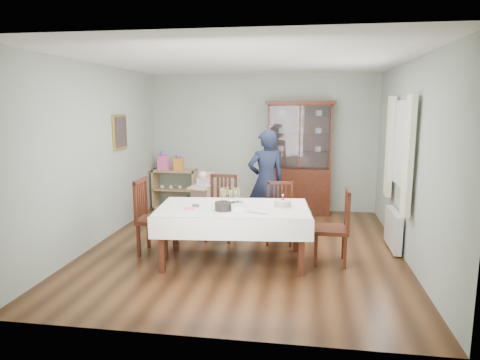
% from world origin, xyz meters
% --- Properties ---
extents(floor, '(5.00, 5.00, 0.00)m').
position_xyz_m(floor, '(0.00, 0.00, 0.00)').
color(floor, '#593319').
rests_on(floor, ground).
extents(room_shell, '(5.00, 5.00, 5.00)m').
position_xyz_m(room_shell, '(0.00, 0.53, 1.70)').
color(room_shell, '#9EAA99').
rests_on(room_shell, floor).
extents(dining_table, '(2.10, 1.33, 0.76)m').
position_xyz_m(dining_table, '(-0.07, -0.56, 0.38)').
color(dining_table, '#492112').
rests_on(dining_table, floor).
extents(china_cabinet, '(1.30, 0.48, 2.18)m').
position_xyz_m(china_cabinet, '(0.75, 2.26, 1.12)').
color(china_cabinet, '#492112').
rests_on(china_cabinet, floor).
extents(sideboard, '(0.90, 0.38, 0.80)m').
position_xyz_m(sideboard, '(-1.75, 2.28, 0.40)').
color(sideboard, tan).
rests_on(sideboard, floor).
extents(picture_frame, '(0.04, 0.48, 0.58)m').
position_xyz_m(picture_frame, '(-2.22, 0.80, 1.65)').
color(picture_frame, gold).
rests_on(picture_frame, room_shell).
extents(window, '(0.04, 1.02, 1.22)m').
position_xyz_m(window, '(2.22, 0.30, 1.55)').
color(window, white).
rests_on(window, room_shell).
extents(curtain_left, '(0.07, 0.30, 1.55)m').
position_xyz_m(curtain_left, '(2.16, -0.32, 1.45)').
color(curtain_left, silver).
rests_on(curtain_left, room_shell).
extents(curtain_right, '(0.07, 0.30, 1.55)m').
position_xyz_m(curtain_right, '(2.16, 0.92, 1.45)').
color(curtain_right, silver).
rests_on(curtain_right, room_shell).
extents(radiator, '(0.10, 0.80, 0.55)m').
position_xyz_m(radiator, '(2.16, 0.30, 0.30)').
color(radiator, white).
rests_on(radiator, floor).
extents(chair_far_left, '(0.49, 0.49, 1.01)m').
position_xyz_m(chair_far_left, '(-0.43, 0.39, 0.30)').
color(chair_far_left, '#492112').
rests_on(chair_far_left, floor).
extents(chair_far_right, '(0.43, 0.43, 0.93)m').
position_xyz_m(chair_far_right, '(0.49, 0.35, 0.28)').
color(chair_far_right, '#492112').
rests_on(chair_far_right, floor).
extents(chair_end_left, '(0.48, 0.48, 1.07)m').
position_xyz_m(chair_end_left, '(-1.22, -0.39, 0.32)').
color(chair_end_left, '#492112').
rests_on(chair_end_left, floor).
extents(chair_end_right, '(0.46, 0.46, 1.01)m').
position_xyz_m(chair_end_right, '(1.23, -0.42, 0.30)').
color(chair_end_right, '#492112').
rests_on(chair_end_right, floor).
extents(woman, '(0.73, 0.60, 1.70)m').
position_xyz_m(woman, '(0.23, 0.95, 0.85)').
color(woman, black).
rests_on(woman, floor).
extents(high_chair, '(0.55, 0.55, 0.98)m').
position_xyz_m(high_chair, '(-0.86, 1.03, 0.38)').
color(high_chair, black).
rests_on(high_chair, floor).
extents(champagne_tray, '(0.37, 0.37, 0.22)m').
position_xyz_m(champagne_tray, '(-0.13, -0.44, 0.83)').
color(champagne_tray, silver).
rests_on(champagne_tray, dining_table).
extents(birthday_cake, '(0.26, 0.26, 0.18)m').
position_xyz_m(birthday_cake, '(0.58, -0.49, 0.81)').
color(birthday_cake, white).
rests_on(birthday_cake, dining_table).
extents(plate_stack_dark, '(0.25, 0.25, 0.11)m').
position_xyz_m(plate_stack_dark, '(-0.17, -0.76, 0.81)').
color(plate_stack_dark, black).
rests_on(plate_stack_dark, dining_table).
extents(plate_stack_white, '(0.27, 0.27, 0.09)m').
position_xyz_m(plate_stack_white, '(0.04, -0.79, 0.80)').
color(plate_stack_white, white).
rests_on(plate_stack_white, dining_table).
extents(napkin_stack, '(0.16, 0.16, 0.02)m').
position_xyz_m(napkin_stack, '(-0.61, -0.77, 0.77)').
color(napkin_stack, '#FF5DB1').
rests_on(napkin_stack, dining_table).
extents(cutlery, '(0.16, 0.20, 0.01)m').
position_xyz_m(cutlery, '(-0.61, -0.60, 0.77)').
color(cutlery, silver).
rests_on(cutlery, dining_table).
extents(cake_knife, '(0.27, 0.10, 0.01)m').
position_xyz_m(cake_knife, '(0.28, -0.86, 0.77)').
color(cake_knife, silver).
rests_on(cake_knife, dining_table).
extents(gift_bag_pink, '(0.22, 0.15, 0.38)m').
position_xyz_m(gift_bag_pink, '(-1.98, 2.26, 0.97)').
color(gift_bag_pink, '#FF5DB1').
rests_on(gift_bag_pink, sideboard).
extents(gift_bag_orange, '(0.19, 0.14, 0.34)m').
position_xyz_m(gift_bag_orange, '(-1.66, 2.26, 0.95)').
color(gift_bag_orange, orange).
rests_on(gift_bag_orange, sideboard).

